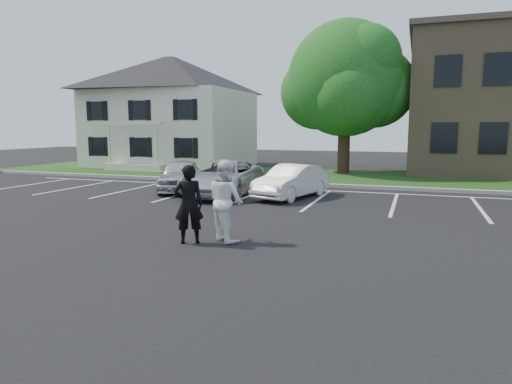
# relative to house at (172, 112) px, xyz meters

# --- Properties ---
(ground_plane) EXTENTS (90.00, 90.00, 0.00)m
(ground_plane) POSITION_rel_house_xyz_m (13.00, -19.97, -3.83)
(ground_plane) COLOR black
(ground_plane) RESTS_ON ground
(curb) EXTENTS (40.00, 0.30, 0.15)m
(curb) POSITION_rel_house_xyz_m (13.00, -7.97, -3.75)
(curb) COLOR gray
(curb) RESTS_ON ground
(grass_strip) EXTENTS (44.00, 8.00, 0.08)m
(grass_strip) POSITION_rel_house_xyz_m (13.00, -3.97, -3.79)
(grass_strip) COLOR #17400B
(grass_strip) RESTS_ON ground
(stall_lines) EXTENTS (34.00, 5.36, 0.01)m
(stall_lines) POSITION_rel_house_xyz_m (14.40, -11.02, -3.82)
(stall_lines) COLOR silver
(stall_lines) RESTS_ON ground
(house) EXTENTS (10.30, 9.22, 7.60)m
(house) POSITION_rel_house_xyz_m (0.00, 0.00, 0.00)
(house) COLOR beige
(house) RESTS_ON ground
(tree) EXTENTS (7.80, 7.20, 8.80)m
(tree) POSITION_rel_house_xyz_m (12.53, -1.78, 1.52)
(tree) COLOR black
(tree) RESTS_ON ground
(man_black_suit) EXTENTS (0.82, 0.73, 1.88)m
(man_black_suit) POSITION_rel_house_xyz_m (11.46, -19.38, -2.89)
(man_black_suit) COLOR black
(man_black_suit) RESTS_ON ground
(man_white_shirt) EXTENTS (1.22, 1.16, 1.98)m
(man_white_shirt) POSITION_rel_house_xyz_m (12.19, -18.85, -2.84)
(man_white_shirt) COLOR white
(man_white_shirt) RESTS_ON ground
(car_silver_west) EXTENTS (2.98, 4.35, 1.38)m
(car_silver_west) POSITION_rel_house_xyz_m (6.87, -11.40, -3.14)
(car_silver_west) COLOR silver
(car_silver_west) RESTS_ON ground
(car_silver_minivan) EXTENTS (2.67, 5.25, 1.42)m
(car_silver_minivan) POSITION_rel_house_xyz_m (9.07, -11.85, -3.12)
(car_silver_minivan) COLOR #B6B9BE
(car_silver_minivan) RESTS_ON ground
(car_white_sedan) EXTENTS (2.36, 4.15, 1.29)m
(car_white_sedan) POSITION_rel_house_xyz_m (11.91, -11.69, -3.18)
(car_white_sedan) COLOR white
(car_white_sedan) RESTS_ON ground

